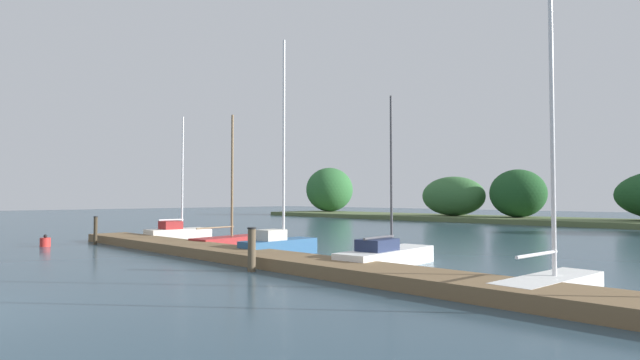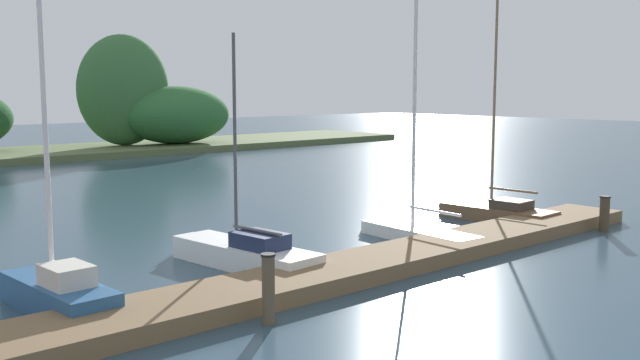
{
  "view_description": "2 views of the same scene",
  "coord_description": "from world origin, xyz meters",
  "px_view_note": "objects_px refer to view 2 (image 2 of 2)",
  "views": [
    {
      "loc": [
        11.2,
        -0.56,
        2.11
      ],
      "look_at": [
        -1.95,
        12.55,
        2.75
      ],
      "focal_mm": 28.12,
      "sensor_mm": 36.0,
      "label": 1
    },
    {
      "loc": [
        -7.74,
        -1.49,
        4.08
      ],
      "look_at": [
        3.54,
        11.08,
        1.92
      ],
      "focal_mm": 40.74,
      "sensor_mm": 36.0,
      "label": 2
    }
  ],
  "objects_px": {
    "sailboat_2": "(56,287)",
    "sailboat_5": "(496,209)",
    "sailboat_4": "(415,228)",
    "mooring_piling_1": "(268,289)",
    "sailboat_3": "(242,252)",
    "mooring_piling_2": "(604,214)"
  },
  "relations": [
    {
      "from": "sailboat_2",
      "to": "sailboat_5",
      "type": "distance_m",
      "value": 13.81
    },
    {
      "from": "sailboat_4",
      "to": "mooring_piling_1",
      "type": "bearing_deg",
      "value": 115.86
    },
    {
      "from": "sailboat_4",
      "to": "mooring_piling_1",
      "type": "height_order",
      "value": "sailboat_4"
    },
    {
      "from": "sailboat_2",
      "to": "sailboat_3",
      "type": "height_order",
      "value": "sailboat_2"
    },
    {
      "from": "sailboat_5",
      "to": "sailboat_4",
      "type": "bearing_deg",
      "value": 91.63
    },
    {
      "from": "sailboat_2",
      "to": "mooring_piling_2",
      "type": "relative_size",
      "value": 7.75
    },
    {
      "from": "sailboat_2",
      "to": "mooring_piling_2",
      "type": "bearing_deg",
      "value": -104.51
    },
    {
      "from": "mooring_piling_1",
      "to": "mooring_piling_2",
      "type": "distance_m",
      "value": 12.12
    },
    {
      "from": "sailboat_4",
      "to": "sailboat_2",
      "type": "bearing_deg",
      "value": 92.42
    },
    {
      "from": "mooring_piling_1",
      "to": "mooring_piling_2",
      "type": "xyz_separation_m",
      "value": [
        12.12,
        0.07,
        -0.11
      ]
    },
    {
      "from": "sailboat_2",
      "to": "mooring_piling_2",
      "type": "distance_m",
      "value": 14.89
    },
    {
      "from": "sailboat_3",
      "to": "mooring_piling_2",
      "type": "height_order",
      "value": "sailboat_3"
    },
    {
      "from": "sailboat_3",
      "to": "sailboat_4",
      "type": "xyz_separation_m",
      "value": [
        5.14,
        -0.77,
        0.0
      ]
    },
    {
      "from": "sailboat_2",
      "to": "sailboat_5",
      "type": "xyz_separation_m",
      "value": [
        13.81,
        0.02,
        -0.12
      ]
    },
    {
      "from": "sailboat_3",
      "to": "mooring_piling_1",
      "type": "xyz_separation_m",
      "value": [
        -2.07,
        -3.64,
        0.29
      ]
    },
    {
      "from": "sailboat_5",
      "to": "mooring_piling_2",
      "type": "height_order",
      "value": "sailboat_5"
    },
    {
      "from": "sailboat_2",
      "to": "sailboat_4",
      "type": "bearing_deg",
      "value": -94.2
    },
    {
      "from": "sailboat_2",
      "to": "sailboat_3",
      "type": "relative_size",
      "value": 1.5
    },
    {
      "from": "sailboat_5",
      "to": "mooring_piling_1",
      "type": "xyz_separation_m",
      "value": [
        -11.37,
        -3.19,
        0.3
      ]
    },
    {
      "from": "sailboat_2",
      "to": "mooring_piling_1",
      "type": "distance_m",
      "value": 4.0
    },
    {
      "from": "sailboat_4",
      "to": "mooring_piling_1",
      "type": "xyz_separation_m",
      "value": [
        -7.21,
        -2.88,
        0.29
      ]
    },
    {
      "from": "sailboat_3",
      "to": "sailboat_4",
      "type": "distance_m",
      "value": 5.2
    }
  ]
}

